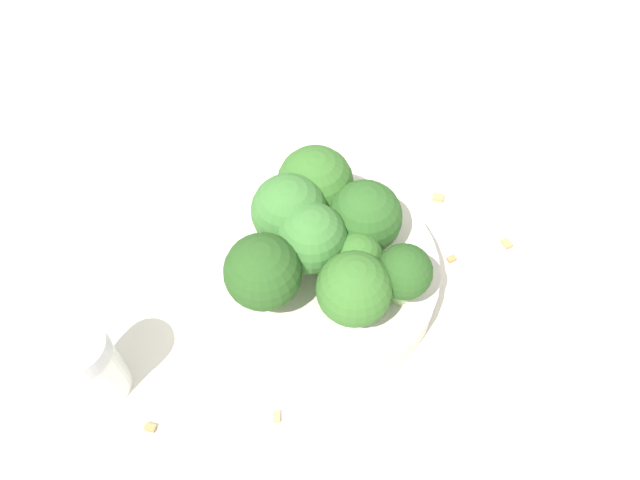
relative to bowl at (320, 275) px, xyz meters
name	(u,v)px	position (x,y,z in m)	size (l,w,h in m)	color
ground_plane	(320,285)	(0.00, 0.00, -0.02)	(3.00, 3.00, 0.00)	silver
bowl	(320,275)	(0.00, 0.00, 0.00)	(0.18, 0.18, 0.03)	silver
broccoli_floret_0	(263,273)	(0.05, 0.02, 0.05)	(0.05, 0.05, 0.07)	#84AD66
broccoli_floret_1	(354,290)	(-0.01, 0.05, 0.05)	(0.05, 0.05, 0.06)	#7A9E5B
broccoli_floret_2	(315,184)	(-0.01, -0.05, 0.05)	(0.06, 0.06, 0.06)	#84AD66
broccoli_floret_3	(289,212)	(0.02, -0.03, 0.05)	(0.06, 0.06, 0.07)	#84AD66
broccoli_floret_4	(356,260)	(-0.02, 0.02, 0.04)	(0.04, 0.04, 0.05)	#84AD66
broccoli_floret_5	(364,218)	(-0.04, -0.01, 0.05)	(0.06, 0.06, 0.06)	#8EB770
broccoli_floret_6	(404,273)	(-0.05, 0.04, 0.05)	(0.04, 0.04, 0.06)	#8EB770
broccoli_floret_7	(313,243)	(0.01, 0.00, 0.05)	(0.05, 0.05, 0.06)	#7A9E5B
pepper_shaker	(91,365)	(0.17, 0.04, 0.02)	(0.04, 0.04, 0.07)	silver
almond_crumb_0	(452,258)	(-0.11, 0.01, -0.01)	(0.01, 0.00, 0.01)	#AD7F4C
almond_crumb_1	(438,196)	(-0.12, -0.06, -0.01)	(0.01, 0.01, 0.01)	tan
almond_crumb_2	(150,427)	(0.15, 0.08, -0.01)	(0.01, 0.01, 0.01)	#AD7F4C
almond_crumb_3	(507,242)	(-0.16, 0.01, -0.01)	(0.01, 0.01, 0.01)	tan
almond_crumb_4	(276,416)	(0.06, 0.10, -0.01)	(0.01, 0.01, 0.01)	tan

